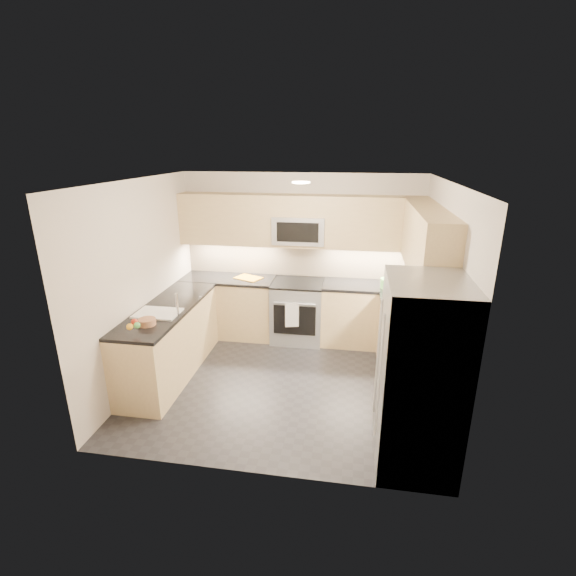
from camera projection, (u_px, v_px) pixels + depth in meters
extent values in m
cube|color=#25252A|center=(284.00, 381.00, 5.35)|extent=(3.60, 3.20, 0.00)
cube|color=beige|center=(283.00, 181.00, 4.54)|extent=(3.60, 3.20, 0.02)
cube|color=beige|center=(301.00, 256.00, 6.44)|extent=(3.60, 0.02, 2.50)
cube|color=beige|center=(251.00, 352.00, 3.45)|extent=(3.60, 0.02, 2.50)
cube|color=beige|center=(142.00, 282.00, 5.21)|extent=(0.02, 3.20, 2.50)
cube|color=beige|center=(441.00, 298.00, 4.67)|extent=(0.02, 3.20, 2.50)
cube|color=#D3B57F|center=(230.00, 307.00, 6.58)|extent=(1.42, 0.60, 0.90)
cube|color=#D3B57F|center=(370.00, 316.00, 6.25)|extent=(1.42, 0.60, 0.90)
cube|color=#D3B57F|center=(406.00, 353.00, 5.11)|extent=(0.60, 1.70, 0.90)
cube|color=#D3B57F|center=(170.00, 341.00, 5.43)|extent=(0.60, 2.00, 0.90)
cube|color=black|center=(228.00, 279.00, 6.43)|extent=(1.42, 0.63, 0.04)
cube|color=black|center=(372.00, 286.00, 6.10)|extent=(1.42, 0.63, 0.04)
cube|color=black|center=(409.00, 318.00, 4.96)|extent=(0.63, 1.70, 0.04)
cube|color=black|center=(167.00, 308.00, 5.27)|extent=(0.63, 2.00, 0.04)
cube|color=#D3B57F|center=(300.00, 221.00, 6.09)|extent=(3.60, 0.35, 0.75)
cube|color=#D3B57F|center=(427.00, 242.00, 4.77)|extent=(0.35, 1.95, 0.75)
cube|color=#C7B090|center=(301.00, 260.00, 6.45)|extent=(3.60, 0.01, 0.51)
cube|color=#C7B090|center=(434.00, 289.00, 5.11)|extent=(0.01, 2.30, 0.51)
cube|color=#A1A4A8|center=(298.00, 312.00, 6.39)|extent=(0.76, 0.65, 0.91)
cube|color=black|center=(298.00, 283.00, 6.24)|extent=(0.76, 0.65, 0.03)
cube|color=black|center=(294.00, 320.00, 6.08)|extent=(0.62, 0.02, 0.45)
cylinder|color=#B2B5BA|center=(294.00, 304.00, 5.98)|extent=(0.60, 0.02, 0.02)
cube|color=#ACAEB5|center=(299.00, 230.00, 6.10)|extent=(0.76, 0.40, 0.40)
cube|color=black|center=(297.00, 232.00, 5.91)|extent=(0.60, 0.01, 0.28)
cube|color=#919498|center=(420.00, 375.00, 3.76)|extent=(0.70, 0.90, 1.80)
cylinder|color=#B2B5BA|center=(379.00, 377.00, 3.63)|extent=(0.02, 0.02, 1.20)
cylinder|color=#B2B5BA|center=(378.00, 358.00, 3.97)|extent=(0.02, 0.02, 1.20)
cube|color=white|center=(158.00, 318.00, 5.05)|extent=(0.52, 0.38, 0.16)
cylinder|color=silver|center=(177.00, 304.00, 4.95)|extent=(0.03, 0.03, 0.28)
cylinder|color=#5AAA49|center=(389.00, 283.00, 5.93)|extent=(0.25, 0.25, 0.14)
cube|color=#C48212|center=(248.00, 278.00, 6.39)|extent=(0.46, 0.41, 0.01)
cylinder|color=#A7714E|center=(147.00, 322.00, 4.71)|extent=(0.24, 0.24, 0.07)
sphere|color=red|center=(134.00, 322.00, 4.52)|extent=(0.07, 0.07, 0.07)
sphere|color=#56BE51|center=(137.00, 325.00, 4.43)|extent=(0.07, 0.07, 0.07)
cube|color=white|center=(292.00, 315.00, 6.02)|extent=(0.19, 0.06, 0.37)
sphere|color=#F3A61B|center=(130.00, 327.00, 4.40)|extent=(0.07, 0.07, 0.07)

